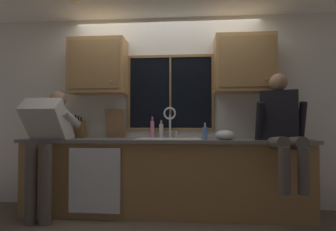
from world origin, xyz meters
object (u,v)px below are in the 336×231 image
object	(u,v)px
person_sitting_on_counter	(282,124)
bottle_tall_clear	(161,130)
person_standing	(47,137)
bottle_green_glass	(152,129)
mixing_bowl	(225,135)
cutting_board	(115,124)
knife_block	(80,129)
soap_dispenser	(205,133)

from	to	relation	value
person_sitting_on_counter	bottle_tall_clear	bearing A→B (deg)	161.20
person_standing	bottle_green_glass	world-z (taller)	person_standing
mixing_bowl	bottle_green_glass	xyz separation A→B (m)	(-0.90, 0.30, 0.07)
person_sitting_on_counter	cutting_board	world-z (taller)	person_sitting_on_counter
knife_block	mixing_bowl	distance (m)	1.88
cutting_board	mixing_bowl	xyz separation A→B (m)	(1.40, -0.33, -0.13)
soap_dispenser	cutting_board	bearing A→B (deg)	163.69
knife_block	mixing_bowl	xyz separation A→B (m)	(1.86, -0.25, -0.06)
cutting_board	mixing_bowl	bearing A→B (deg)	-13.09
mixing_bowl	bottle_tall_clear	world-z (taller)	bottle_tall_clear
person_sitting_on_counter	soap_dispenser	bearing A→B (deg)	170.60
person_standing	person_sitting_on_counter	world-z (taller)	person_sitting_on_counter
bottle_green_glass	bottle_tall_clear	size ratio (longest dim) A/B	1.20
knife_block	bottle_tall_clear	xyz separation A→B (m)	(1.07, 0.07, -0.01)
knife_block	bottle_tall_clear	distance (m)	1.07
person_sitting_on_counter	mixing_bowl	bearing A→B (deg)	165.61
person_sitting_on_counter	knife_block	xyz separation A→B (m)	(-2.46, 0.40, -0.08)
mixing_bowl	knife_block	bearing A→B (deg)	172.36
knife_block	cutting_board	distance (m)	0.47
person_standing	soap_dispenser	size ratio (longest dim) A/B	7.57
bottle_green_glass	cutting_board	bearing A→B (deg)	176.44
knife_block	person_sitting_on_counter	bearing A→B (deg)	-9.32
cutting_board	person_standing	bearing A→B (deg)	-143.35
mixing_bowl	bottle_tall_clear	bearing A→B (deg)	157.97
person_standing	person_sitting_on_counter	xyz separation A→B (m)	(2.68, 0.02, 0.16)
mixing_bowl	bottle_green_glass	distance (m)	0.95
knife_block	soap_dispenser	distance (m)	1.65
bottle_tall_clear	mixing_bowl	bearing A→B (deg)	-22.03
cutting_board	bottle_tall_clear	distance (m)	0.62
mixing_bowl	bottle_tall_clear	xyz separation A→B (m)	(-0.79, 0.32, 0.05)
cutting_board	bottle_green_glass	xyz separation A→B (m)	(0.50, -0.03, -0.07)
person_sitting_on_counter	mixing_bowl	size ratio (longest dim) A/B	5.36
soap_dispenser	bottle_green_glass	xyz separation A→B (m)	(-0.67, 0.31, 0.04)
soap_dispenser	bottle_tall_clear	xyz separation A→B (m)	(-0.55, 0.33, 0.02)
bottle_green_glass	person_standing	bearing A→B (deg)	-158.13
person_sitting_on_counter	bottle_tall_clear	size ratio (longest dim) A/B	5.27
mixing_bowl	soap_dispenser	size ratio (longest dim) A/B	1.17
person_standing	bottle_green_glass	distance (m)	1.28
cutting_board	mixing_bowl	world-z (taller)	cutting_board
person_standing	bottle_tall_clear	distance (m)	1.39
knife_block	cutting_board	size ratio (longest dim) A/B	0.84
mixing_bowl	person_sitting_on_counter	bearing A→B (deg)	-14.39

